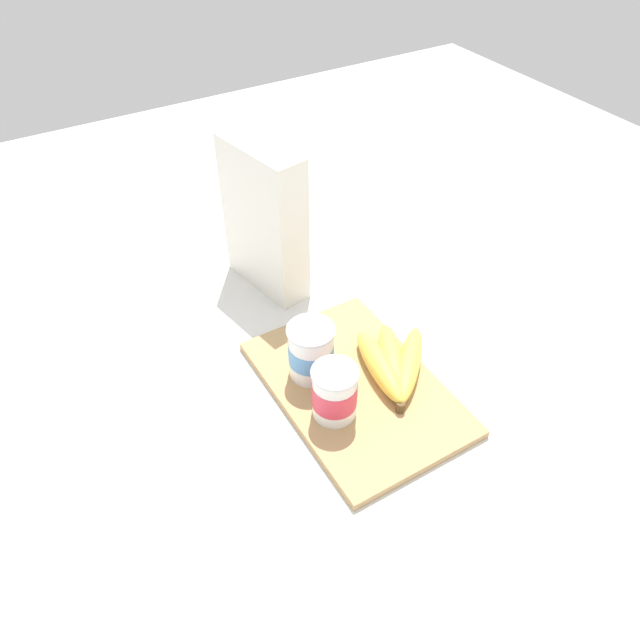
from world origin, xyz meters
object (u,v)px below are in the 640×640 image
(yogurt_cup_front, at_px, (335,393))
(yogurt_cup_back, at_px, (311,351))
(cutting_board, at_px, (356,387))
(banana_bunch, at_px, (393,364))
(cereal_box, at_px, (264,219))

(yogurt_cup_front, relative_size, yogurt_cup_back, 0.93)
(cutting_board, distance_m, yogurt_cup_front, 0.08)
(cutting_board, relative_size, banana_bunch, 2.05)
(yogurt_cup_front, distance_m, banana_bunch, 0.13)
(yogurt_cup_back, bearing_deg, cutting_board, -141.00)
(cereal_box, relative_size, banana_bunch, 1.63)
(cutting_board, relative_size, yogurt_cup_front, 4.01)
(yogurt_cup_back, height_order, banana_bunch, yogurt_cup_back)
(banana_bunch, bearing_deg, cutting_board, 83.57)
(yogurt_cup_front, distance_m, yogurt_cup_back, 0.09)
(cereal_box, height_order, yogurt_cup_back, cereal_box)
(banana_bunch, bearing_deg, yogurt_cup_front, 99.95)
(cereal_box, bearing_deg, cutting_board, 167.99)
(yogurt_cup_front, xyz_separation_m, yogurt_cup_back, (0.09, -0.01, 0.00))
(cutting_board, distance_m, cereal_box, 0.34)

